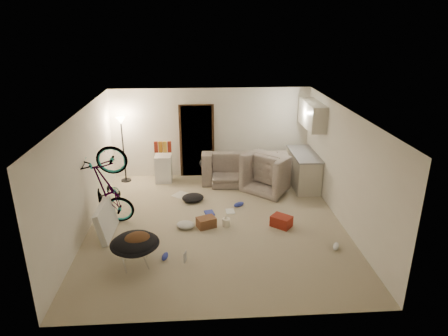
{
  "coord_description": "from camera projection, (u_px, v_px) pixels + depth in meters",
  "views": [
    {
      "loc": [
        -0.35,
        -7.83,
        4.25
      ],
      "look_at": [
        0.21,
        0.6,
        1.08
      ],
      "focal_mm": 32.0,
      "sensor_mm": 36.0,
      "label": 1
    }
  ],
  "objects": [
    {
      "name": "snack_box_3",
      "position": [
        169.0,
        147.0,
        10.79
      ],
      "size": [
        0.1,
        0.08,
        0.3
      ],
      "primitive_type": "cube",
      "rotation": [
        0.0,
        0.0,
        0.07
      ],
      "color": "maroon",
      "rests_on": "mini_fridge"
    },
    {
      "name": "hoodie",
      "position": [
        137.0,
        239.0,
        7.11
      ],
      "size": [
        0.61,
        0.57,
        0.22
      ],
      "primitive_type": "ellipsoid",
      "rotation": [
        0.0,
        0.0,
        0.45
      ],
      "color": "#55341D",
      "rests_on": "saucer_chair"
    },
    {
      "name": "shoe_3",
      "position": [
        144.0,
        242.0,
        7.99
      ],
      "size": [
        0.31,
        0.25,
        0.11
      ],
      "primitive_type": "ellipsoid",
      "rotation": [
        0.0,
        0.0,
        -0.52
      ],
      "color": "slate",
      "rests_on": "floor"
    },
    {
      "name": "book_white",
      "position": [
        230.0,
        211.0,
        9.35
      ],
      "size": [
        0.22,
        0.27,
        0.02
      ],
      "primitive_type": "cube",
      "rotation": [
        0.0,
        0.0,
        0.05
      ],
      "color": "silver",
      "rests_on": "floor"
    },
    {
      "name": "wall_back",
      "position": [
        211.0,
        133.0,
        11.2
      ],
      "size": [
        5.5,
        0.02,
        2.5
      ],
      "primitive_type": "cube",
      "color": "white",
      "rests_on": "floor"
    },
    {
      "name": "wall_left",
      "position": [
        82.0,
        174.0,
        8.22
      ],
      "size": [
        0.02,
        6.0,
        2.5
      ],
      "primitive_type": "cube",
      "color": "white",
      "rests_on": "floor"
    },
    {
      "name": "counter_top",
      "position": [
        304.0,
        154.0,
        10.53
      ],
      "size": [
        0.64,
        1.54,
        0.04
      ],
      "primitive_type": "cube",
      "color": "gray",
      "rests_on": "kitchen_counter"
    },
    {
      "name": "sofa_drape",
      "position": [
        209.0,
        163.0,
        10.92
      ],
      "size": [
        0.59,
        0.5,
        0.28
      ],
      "primitive_type": "ellipsoid",
      "rotation": [
        0.0,
        0.0,
        -0.07
      ],
      "color": "black",
      "rests_on": "sofa"
    },
    {
      "name": "saucer_chair",
      "position": [
        135.0,
        247.0,
        7.2
      ],
      "size": [
        0.88,
        0.88,
        0.63
      ],
      "color": "silver",
      "rests_on": "floor"
    },
    {
      "name": "armchair",
      "position": [
        273.0,
        175.0,
        10.55
      ],
      "size": [
        1.53,
        1.52,
        0.75
      ],
      "primitive_type": "imported",
      "rotation": [
        0.0,
        0.0,
        2.41
      ],
      "color": "#3B433B",
      "rests_on": "floor"
    },
    {
      "name": "wall_front",
      "position": [
        226.0,
        247.0,
        5.57
      ],
      "size": [
        5.5,
        0.02,
        2.5
      ],
      "primitive_type": "cube",
      "color": "white",
      "rests_on": "floor"
    },
    {
      "name": "clothes_lump_a",
      "position": [
        193.0,
        198.0,
        9.89
      ],
      "size": [
        0.61,
        0.54,
        0.17
      ],
      "primitive_type": "ellipsoid",
      "rotation": [
        0.0,
        0.0,
        0.15
      ],
      "color": "black",
      "rests_on": "floor"
    },
    {
      "name": "shoe_0",
      "position": [
        239.0,
        204.0,
        9.61
      ],
      "size": [
        0.31,
        0.25,
        0.11
      ],
      "primitive_type": "ellipsoid",
      "rotation": [
        0.0,
        0.0,
        0.54
      ],
      "color": "#2B389E",
      "rests_on": "floor"
    },
    {
      "name": "floor_lamp",
      "position": [
        122.0,
        136.0,
        10.7
      ],
      "size": [
        0.28,
        0.28,
        1.81
      ],
      "color": "black",
      "rests_on": "floor"
    },
    {
      "name": "doorway",
      "position": [
        197.0,
        141.0,
        11.22
      ],
      "size": [
        0.85,
        0.1,
        2.04
      ],
      "primitive_type": "cube",
      "color": "black",
      "rests_on": "floor"
    },
    {
      "name": "snack_box_0",
      "position": [
        156.0,
        147.0,
        10.77
      ],
      "size": [
        0.1,
        0.07,
        0.3
      ],
      "primitive_type": "cube",
      "rotation": [
        0.0,
        0.0,
        0.04
      ],
      "color": "maroon",
      "rests_on": "mini_fridge"
    },
    {
      "name": "door_trim",
      "position": [
        197.0,
        141.0,
        11.19
      ],
      "size": [
        0.97,
        0.04,
        2.1
      ],
      "primitive_type": "cube",
      "color": "#352112",
      "rests_on": "floor"
    },
    {
      "name": "snack_box_2",
      "position": [
        165.0,
        147.0,
        10.78
      ],
      "size": [
        0.1,
        0.07,
        0.3
      ],
      "primitive_type": "cube",
      "rotation": [
        0.0,
        0.0,
        -0.02
      ],
      "color": "gold",
      "rests_on": "mini_fridge"
    },
    {
      "name": "clothes_lump_c",
      "position": [
        186.0,
        225.0,
        8.64
      ],
      "size": [
        0.51,
        0.49,
        0.12
      ],
      "primitive_type": "ellipsoid",
      "rotation": [
        0.0,
        0.0,
        -0.47
      ],
      "color": "silver",
      "rests_on": "floor"
    },
    {
      "name": "book_blue",
      "position": [
        209.0,
        213.0,
        9.27
      ],
      "size": [
        0.26,
        0.31,
        0.03
      ],
      "primitive_type": "cube",
      "rotation": [
        0.0,
        0.0,
        0.22
      ],
      "color": "#2B389E",
      "rests_on": "floor"
    },
    {
      "name": "drink_case_a",
      "position": [
        206.0,
        222.0,
        8.64
      ],
      "size": [
        0.46,
        0.4,
        0.22
      ],
      "primitive_type": "cube",
      "rotation": [
        0.0,
        0.0,
        0.39
      ],
      "color": "brown",
      "rests_on": "floor"
    },
    {
      "name": "bicycle",
      "position": [
        110.0,
        204.0,
        8.61
      ],
      "size": [
        1.91,
        0.88,
        1.09
      ],
      "primitive_type": "imported",
      "rotation": [
        0.0,
        -0.17,
        1.54
      ],
      "color": "black",
      "rests_on": "floor"
    },
    {
      "name": "juicer",
      "position": [
        226.0,
        222.0,
        8.69
      ],
      "size": [
        0.17,
        0.17,
        0.25
      ],
      "color": "white",
      "rests_on": "floor"
    },
    {
      "name": "shoe_1",
      "position": [
        214.0,
        178.0,
        11.19
      ],
      "size": [
        0.25,
        0.3,
        0.1
      ],
      "primitive_type": "ellipsoid",
      "rotation": [
        0.0,
        0.0,
        -1.01
      ],
      "color": "slate",
      "rests_on": "floor"
    },
    {
      "name": "tv_box",
      "position": [
        106.0,
        220.0,
        8.25
      ],
      "size": [
        0.3,
        1.03,
        0.69
      ],
      "primitive_type": "cube",
      "rotation": [
        0.0,
        -0.21,
        -0.03
      ],
      "color": "silver",
      "rests_on": "floor"
    },
    {
      "name": "snack_box_1",
      "position": [
        161.0,
        147.0,
        10.77
      ],
      "size": [
        0.11,
        0.09,
        0.3
      ],
      "primitive_type": "cube",
      "rotation": [
        0.0,
        0.0,
        -0.22
      ],
      "color": "#C07318",
      "rests_on": "mini_fridge"
    },
    {
      "name": "newspaper",
      "position": [
        183.0,
        195.0,
        10.21
      ],
      "size": [
        0.65,
        0.63,
        0.01
      ],
      "primitive_type": "cube",
      "rotation": [
        0.0,
        0.0,
        0.93
      ],
      "color": "beige",
      "rests_on": "floor"
    },
    {
      "name": "mini_fridge",
      "position": [
        164.0,
        169.0,
        10.99
      ],
      "size": [
        0.45,
        0.45,
        0.75
      ],
      "primitive_type": "cube",
      "rotation": [
        0.0,
        0.0,
        -0.02
      ],
      "color": "white",
      "rests_on": "floor"
    },
    {
      "name": "book_asset",
      "position": [
        184.0,
        263.0,
        7.37
      ],
      "size": [
        0.24,
        0.21,
        0.02
      ],
      "primitive_type": "imported",
      "rotation": [
        0.0,
        0.0,
        1.25
      ],
      "color": "maroon",
      "rests_on": "floor"
    },
    {
      "name": "kitchen_uppers",
      "position": [
        312.0,
        115.0,
        10.17
      ],
      "size": [
        0.38,
        1.4,
        0.65
      ],
      "primitive_type": "cube",
      "color": "beige",
      "rests_on": "wall_right"
    },
    {
      "name": "wall_right",
      "position": [
        344.0,
        168.0,
        8.56
      ],
      "size": [
        0.02,
        6.0,
        2.5
      ],
      "primitive_type": "cube",
      "color": "white",
      "rests_on": "floor"
    },
    {
      "name": "kitchen_counter",
      "position": [
        303.0,
        170.0,
        10.69
      ],
      "size": [
        0.6,
        1.5,
        0.88
      ],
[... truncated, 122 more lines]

